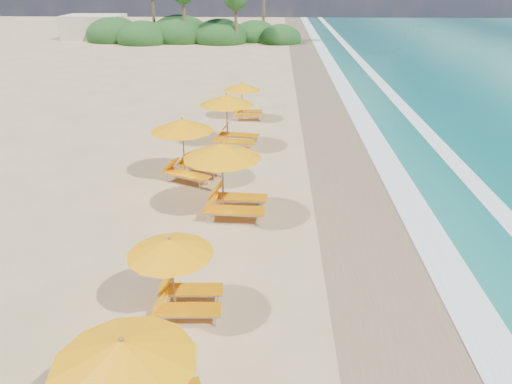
# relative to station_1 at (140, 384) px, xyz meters

# --- Properties ---
(ground) EXTENTS (160.00, 160.00, 0.00)m
(ground) POSITION_rel_station_1_xyz_m (1.62, 8.14, -1.36)
(ground) COLOR tan
(ground) RESTS_ON ground
(wet_sand) EXTENTS (4.00, 160.00, 0.01)m
(wet_sand) POSITION_rel_station_1_xyz_m (5.62, 8.14, -1.35)
(wet_sand) COLOR #887251
(wet_sand) RESTS_ON ground
(surf_foam) EXTENTS (4.00, 160.00, 0.01)m
(surf_foam) POSITION_rel_station_1_xyz_m (8.32, 8.14, -1.33)
(surf_foam) COLOR white
(surf_foam) RESTS_ON ground
(station_1) EXTENTS (3.16, 3.12, 2.42)m
(station_1) POSITION_rel_station_1_xyz_m (0.00, 0.00, 0.00)
(station_1) COLOR olive
(station_1) RESTS_ON ground
(station_2) EXTENTS (2.31, 2.15, 2.09)m
(station_2) POSITION_rel_station_1_xyz_m (-0.04, 3.66, -0.19)
(station_2) COLOR olive
(station_2) RESTS_ON ground
(station_3) EXTENTS (2.93, 2.72, 2.64)m
(station_3) POSITION_rel_station_1_xyz_m (0.67, 8.91, 0.12)
(station_3) COLOR olive
(station_3) RESTS_ON ground
(station_4) EXTENTS (3.34, 3.34, 2.53)m
(station_4) POSITION_rel_station_1_xyz_m (-1.25, 12.00, 0.06)
(station_4) COLOR olive
(station_4) RESTS_ON ground
(station_5) EXTENTS (3.02, 2.86, 2.56)m
(station_5) POSITION_rel_station_1_xyz_m (0.12, 16.09, 0.08)
(station_5) COLOR olive
(station_5) RESTS_ON ground
(station_6) EXTENTS (2.30, 2.13, 2.10)m
(station_6) POSITION_rel_station_1_xyz_m (0.48, 20.81, -0.18)
(station_6) COLOR olive
(station_6) RESTS_ON ground
(treeline) EXTENTS (25.80, 8.80, 9.74)m
(treeline) POSITION_rel_station_1_xyz_m (-8.32, 53.66, -0.36)
(treeline) COLOR #163D14
(treeline) RESTS_ON ground
(beach_building) EXTENTS (7.00, 5.00, 2.80)m
(beach_building) POSITION_rel_station_1_xyz_m (-20.38, 56.14, 0.04)
(beach_building) COLOR beige
(beach_building) RESTS_ON ground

